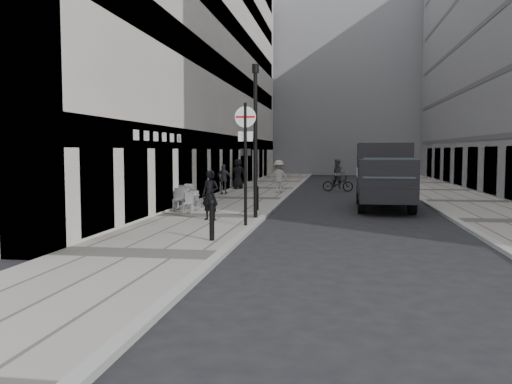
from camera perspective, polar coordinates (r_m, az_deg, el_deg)
ground at (r=10.33m, az=-7.46°, el=-10.08°), size 120.00×120.00×0.00m
sidewalk at (r=28.13m, az=-1.21°, el=-0.74°), size 4.00×60.00×0.12m
far_sidewalk at (r=28.41m, az=21.22°, el=-0.99°), size 4.00×60.00×0.12m
building_left at (r=35.80m, az=-5.92°, el=14.70°), size 4.00×45.00×18.00m
building_far at (r=66.16m, az=7.60°, el=11.67°), size 24.00×16.00×22.00m
walking_man at (r=19.14m, az=-4.84°, el=-0.34°), size 0.74×0.59×1.76m
sign_post at (r=17.67m, az=-1.12°, el=4.72°), size 0.69×0.11×4.00m
lamppost at (r=19.81m, az=-0.06°, el=6.24°), size 0.25×0.25×5.56m
bollard_near at (r=14.84m, az=-4.67°, el=-3.13°), size 0.14×0.14×1.03m
bollard_far at (r=22.37m, az=0.12°, el=-0.72°), size 0.12×0.12×0.93m
panel_van at (r=24.65m, az=13.32°, el=2.08°), size 2.41×6.21×2.90m
cyclist at (r=34.43m, az=8.62°, el=1.39°), size 1.98×0.91×2.05m
pedestrian_a at (r=30.67m, az=-3.41°, el=1.37°), size 1.01×0.47×1.69m
pedestrian_b at (r=31.39m, az=2.42°, el=1.63°), size 1.25×0.74×1.90m
pedestrian_c at (r=34.98m, az=-1.90°, el=1.94°), size 1.02×0.74×1.92m
cafe_table_near at (r=22.70m, az=-7.76°, el=-0.66°), size 0.72×1.64×0.93m
cafe_table_mid at (r=21.69m, az=-6.76°, el=-1.03°), size 0.64×1.44×0.82m
cafe_table_far at (r=23.28m, az=-7.34°, el=-0.45°), size 0.77×1.75×1.00m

